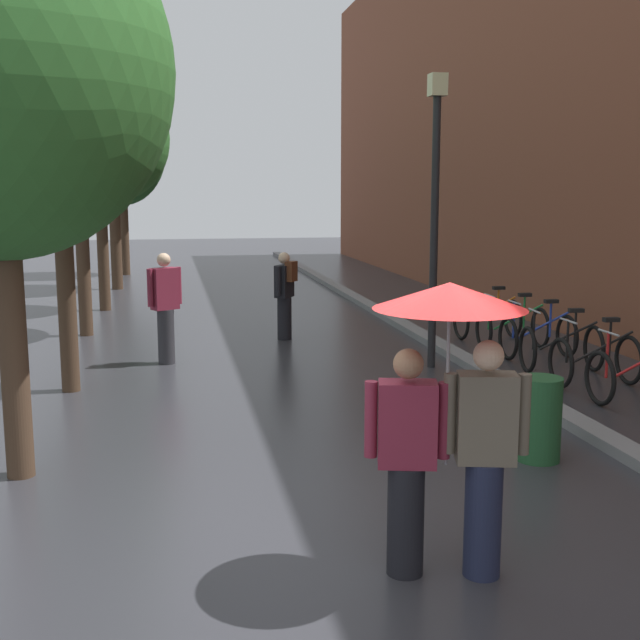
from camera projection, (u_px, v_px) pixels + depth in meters
name	position (u px, v px, depth m)	size (l,w,h in m)	color
ground_plane	(356.00, 549.00, 5.99)	(80.00, 80.00, 0.00)	#2D2D33
kerb_strip	(394.00, 320.00, 16.27)	(0.30, 36.00, 0.12)	slate
street_tree_1	(59.00, 147.00, 10.23)	(2.21, 2.21, 4.42)	#473323
street_tree_2	(77.00, 127.00, 14.27)	(2.81, 2.81, 5.54)	#473323
street_tree_3	(98.00, 135.00, 17.39)	(2.62, 2.62, 5.49)	#473323
street_tree_4	(111.00, 139.00, 21.23)	(3.09, 3.09, 5.77)	#473323
street_tree_5	(121.00, 148.00, 25.00)	(2.82, 2.82, 5.86)	#473323
parked_bicycle_0	(637.00, 374.00, 10.06)	(1.08, 0.70, 0.96)	black
parked_bicycle_1	(595.00, 360.00, 10.94)	(1.09, 0.71, 0.96)	black
parked_bicycle_2	(561.00, 347.00, 11.81)	(1.15, 0.81, 0.96)	black
parked_bicycle_3	(538.00, 336.00, 12.75)	(1.08, 0.70, 0.96)	black
parked_bicycle_4	(512.00, 327.00, 13.55)	(1.10, 0.72, 0.96)	black
parked_bicycle_5	(487.00, 318.00, 14.50)	(1.10, 0.73, 0.96)	black
couple_under_umbrella	(448.00, 389.00, 5.40)	(1.10, 1.04, 2.07)	black
street_lamp_post	(435.00, 200.00, 11.79)	(0.24, 0.24, 4.36)	black
litter_bin	(539.00, 419.00, 7.92)	(0.44, 0.44, 0.85)	#1E4C28
pedestrian_walking_midground	(165.00, 307.00, 12.31)	(0.52, 0.39, 1.74)	#2D2D33
pedestrian_walking_far	(285.00, 293.00, 14.34)	(0.45, 0.51, 1.59)	black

